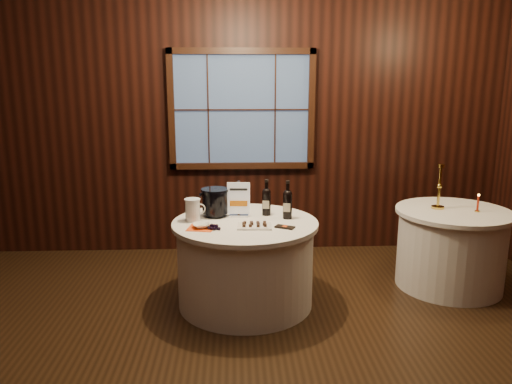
{
  "coord_description": "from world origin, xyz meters",
  "views": [
    {
      "loc": [
        -0.09,
        -3.2,
        2.0
      ],
      "look_at": [
        0.09,
        0.9,
        1.06
      ],
      "focal_mm": 35.0,
      "sensor_mm": 36.0,
      "label": 1
    }
  ],
  "objects_px": {
    "ice_bucket": "(215,202)",
    "red_candle": "(478,205)",
    "port_bottle_right": "(288,202)",
    "chocolate_plate": "(255,225)",
    "grape_bunch": "(214,227)",
    "side_table": "(451,248)",
    "brass_candlestick": "(439,193)",
    "glass_pitcher": "(193,210)",
    "sign_stand": "(239,205)",
    "port_bottle_left": "(266,200)",
    "chocolate_box": "(285,227)",
    "main_table": "(245,263)",
    "cracker_bowl": "(201,225)"
  },
  "relations": [
    {
      "from": "chocolate_box",
      "to": "glass_pitcher",
      "type": "relative_size",
      "value": 0.8
    },
    {
      "from": "port_bottle_left",
      "to": "port_bottle_right",
      "type": "height_order",
      "value": "port_bottle_right"
    },
    {
      "from": "chocolate_box",
      "to": "red_candle",
      "type": "xyz_separation_m",
      "value": [
        1.86,
        0.43,
        0.06
      ]
    },
    {
      "from": "sign_stand",
      "to": "brass_candlestick",
      "type": "distance_m",
      "value": 1.93
    },
    {
      "from": "ice_bucket",
      "to": "red_candle",
      "type": "distance_m",
      "value": 2.45
    },
    {
      "from": "chocolate_plate",
      "to": "brass_candlestick",
      "type": "relative_size",
      "value": 0.68
    },
    {
      "from": "sign_stand",
      "to": "chocolate_box",
      "type": "xyz_separation_m",
      "value": [
        0.38,
        -0.37,
        -0.11
      ]
    },
    {
      "from": "chocolate_plate",
      "to": "red_candle",
      "type": "height_order",
      "value": "red_candle"
    },
    {
      "from": "port_bottle_right",
      "to": "brass_candlestick",
      "type": "distance_m",
      "value": 1.51
    },
    {
      "from": "main_table",
      "to": "port_bottle_left",
      "type": "distance_m",
      "value": 0.6
    },
    {
      "from": "side_table",
      "to": "grape_bunch",
      "type": "distance_m",
      "value": 2.35
    },
    {
      "from": "port_bottle_right",
      "to": "port_bottle_left",
      "type": "bearing_deg",
      "value": 159.23
    },
    {
      "from": "sign_stand",
      "to": "chocolate_plate",
      "type": "height_order",
      "value": "sign_stand"
    },
    {
      "from": "brass_candlestick",
      "to": "glass_pitcher",
      "type": "bearing_deg",
      "value": -171.93
    },
    {
      "from": "chocolate_plate",
      "to": "glass_pitcher",
      "type": "relative_size",
      "value": 1.48
    },
    {
      "from": "port_bottle_right",
      "to": "ice_bucket",
      "type": "xyz_separation_m",
      "value": [
        -0.65,
        0.11,
        -0.01
      ]
    },
    {
      "from": "side_table",
      "to": "cracker_bowl",
      "type": "xyz_separation_m",
      "value": [
        -2.37,
        -0.48,
        0.4
      ]
    },
    {
      "from": "glass_pitcher",
      "to": "brass_candlestick",
      "type": "height_order",
      "value": "brass_candlestick"
    },
    {
      "from": "sign_stand",
      "to": "main_table",
      "type": "bearing_deg",
      "value": -67.73
    },
    {
      "from": "port_bottle_right",
      "to": "red_candle",
      "type": "height_order",
      "value": "port_bottle_right"
    },
    {
      "from": "main_table",
      "to": "brass_candlestick",
      "type": "height_order",
      "value": "brass_candlestick"
    },
    {
      "from": "chocolate_plate",
      "to": "red_candle",
      "type": "xyz_separation_m",
      "value": [
        2.11,
        0.4,
        0.05
      ]
    },
    {
      "from": "side_table",
      "to": "brass_candlestick",
      "type": "height_order",
      "value": "brass_candlestick"
    },
    {
      "from": "port_bottle_right",
      "to": "chocolate_plate",
      "type": "xyz_separation_m",
      "value": [
        -0.3,
        -0.26,
        -0.13
      ]
    },
    {
      "from": "side_table",
      "to": "red_candle",
      "type": "xyz_separation_m",
      "value": [
        0.19,
        -0.07,
        0.45
      ]
    },
    {
      "from": "sign_stand",
      "to": "port_bottle_right",
      "type": "relative_size",
      "value": 0.96
    },
    {
      "from": "sign_stand",
      "to": "chocolate_box",
      "type": "height_order",
      "value": "sign_stand"
    },
    {
      "from": "ice_bucket",
      "to": "grape_bunch",
      "type": "height_order",
      "value": "ice_bucket"
    },
    {
      "from": "port_bottle_right",
      "to": "grape_bunch",
      "type": "xyz_separation_m",
      "value": [
        -0.64,
        -0.29,
        -0.13
      ]
    },
    {
      "from": "sign_stand",
      "to": "cracker_bowl",
      "type": "distance_m",
      "value": 0.47
    },
    {
      "from": "glass_pitcher",
      "to": "cracker_bowl",
      "type": "xyz_separation_m",
      "value": [
        0.09,
        -0.21,
        -0.08
      ]
    },
    {
      "from": "port_bottle_left",
      "to": "chocolate_plate",
      "type": "height_order",
      "value": "port_bottle_left"
    },
    {
      "from": "cracker_bowl",
      "to": "red_candle",
      "type": "xyz_separation_m",
      "value": [
        2.56,
        0.4,
        0.05
      ]
    },
    {
      "from": "port_bottle_right",
      "to": "sign_stand",
      "type": "bearing_deg",
      "value": -176.75
    },
    {
      "from": "main_table",
      "to": "chocolate_plate",
      "type": "height_order",
      "value": "chocolate_plate"
    },
    {
      "from": "ice_bucket",
      "to": "cracker_bowl",
      "type": "xyz_separation_m",
      "value": [
        -0.1,
        -0.36,
        -0.11
      ]
    },
    {
      "from": "cracker_bowl",
      "to": "red_candle",
      "type": "distance_m",
      "value": 2.59
    },
    {
      "from": "port_bottle_right",
      "to": "glass_pitcher",
      "type": "distance_m",
      "value": 0.84
    },
    {
      "from": "port_bottle_left",
      "to": "grape_bunch",
      "type": "xyz_separation_m",
      "value": [
        -0.46,
        -0.42,
        -0.12
      ]
    },
    {
      "from": "glass_pitcher",
      "to": "port_bottle_right",
      "type": "bearing_deg",
      "value": -10.36
    },
    {
      "from": "side_table",
      "to": "grape_bunch",
      "type": "xyz_separation_m",
      "value": [
        -2.26,
        -0.51,
        0.4
      ]
    },
    {
      "from": "cracker_bowl",
      "to": "brass_candlestick",
      "type": "xyz_separation_m",
      "value": [
        2.24,
        0.54,
        0.14
      ]
    },
    {
      "from": "port_bottle_left",
      "to": "brass_candlestick",
      "type": "bearing_deg",
      "value": 15.9
    },
    {
      "from": "port_bottle_right",
      "to": "brass_candlestick",
      "type": "bearing_deg",
      "value": 24.74
    },
    {
      "from": "main_table",
      "to": "side_table",
      "type": "distance_m",
      "value": 2.02
    },
    {
      "from": "sign_stand",
      "to": "chocolate_box",
      "type": "relative_size",
      "value": 2.06
    },
    {
      "from": "chocolate_plate",
      "to": "grape_bunch",
      "type": "xyz_separation_m",
      "value": [
        -0.34,
        -0.03,
        0.0
      ]
    },
    {
      "from": "ice_bucket",
      "to": "glass_pitcher",
      "type": "height_order",
      "value": "ice_bucket"
    },
    {
      "from": "cracker_bowl",
      "to": "red_candle",
      "type": "bearing_deg",
      "value": 8.95
    },
    {
      "from": "brass_candlestick",
      "to": "main_table",
      "type": "bearing_deg",
      "value": -168.9
    }
  ]
}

